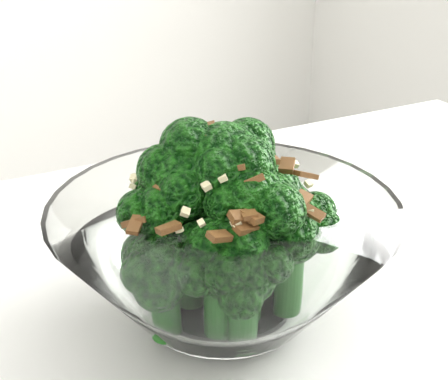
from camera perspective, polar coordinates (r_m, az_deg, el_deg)
broccoli_dish at (r=0.44m, az=-0.09°, el=-4.60°), size 0.22×0.22×0.14m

